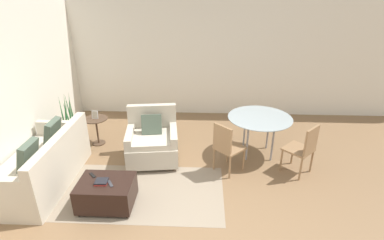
{
  "coord_description": "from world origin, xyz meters",
  "views": [
    {
      "loc": [
        0.34,
        -2.96,
        2.94
      ],
      "look_at": [
        0.12,
        1.88,
        0.75
      ],
      "focal_mm": 28.0,
      "sensor_mm": 36.0,
      "label": 1
    }
  ],
  "objects_px": {
    "tv_remote_primary": "(110,184)",
    "side_table": "(97,126)",
    "potted_plant": "(72,131)",
    "dining_chair_near_left": "(226,145)",
    "ottoman": "(107,192)",
    "book_stack": "(101,182)",
    "dining_chair_near_right": "(304,147)",
    "dining_table": "(260,121)",
    "couch": "(42,167)",
    "armchair": "(152,142)",
    "picture_frame": "(95,115)",
    "tv_remote_secondary": "(93,175)"
  },
  "relations": [
    {
      "from": "side_table",
      "to": "dining_chair_near_right",
      "type": "bearing_deg",
      "value": -13.32
    },
    {
      "from": "armchair",
      "to": "side_table",
      "type": "bearing_deg",
      "value": 155.94
    },
    {
      "from": "book_stack",
      "to": "dining_chair_near_right",
      "type": "xyz_separation_m",
      "value": [
        3.07,
        0.97,
        0.09
      ]
    },
    {
      "from": "tv_remote_secondary",
      "to": "side_table",
      "type": "relative_size",
      "value": 0.24
    },
    {
      "from": "tv_remote_secondary",
      "to": "armchair",
      "type": "bearing_deg",
      "value": 59.41
    },
    {
      "from": "armchair",
      "to": "couch",
      "type": "bearing_deg",
      "value": -153.56
    },
    {
      "from": "picture_frame",
      "to": "dining_chair_near_left",
      "type": "relative_size",
      "value": 0.18
    },
    {
      "from": "armchair",
      "to": "dining_chair_near_right",
      "type": "height_order",
      "value": "armchair"
    },
    {
      "from": "potted_plant",
      "to": "dining_chair_near_left",
      "type": "bearing_deg",
      "value": -17.28
    },
    {
      "from": "book_stack",
      "to": "tv_remote_secondary",
      "type": "xyz_separation_m",
      "value": [
        -0.19,
        0.17,
        -0.01
      ]
    },
    {
      "from": "book_stack",
      "to": "tv_remote_secondary",
      "type": "relative_size",
      "value": 1.35
    },
    {
      "from": "tv_remote_primary",
      "to": "potted_plant",
      "type": "height_order",
      "value": "potted_plant"
    },
    {
      "from": "armchair",
      "to": "dining_chair_near_left",
      "type": "xyz_separation_m",
      "value": [
        1.3,
        -0.36,
        0.16
      ]
    },
    {
      "from": "book_stack",
      "to": "dining_chair_near_left",
      "type": "height_order",
      "value": "dining_chair_near_left"
    },
    {
      "from": "armchair",
      "to": "dining_table",
      "type": "distance_m",
      "value": 1.98
    },
    {
      "from": "armchair",
      "to": "potted_plant",
      "type": "height_order",
      "value": "potted_plant"
    },
    {
      "from": "couch",
      "to": "tv_remote_secondary",
      "type": "height_order",
      "value": "couch"
    },
    {
      "from": "potted_plant",
      "to": "dining_chair_near_left",
      "type": "distance_m",
      "value": 3.21
    },
    {
      "from": "potted_plant",
      "to": "dining_chair_near_left",
      "type": "relative_size",
      "value": 1.19
    },
    {
      "from": "side_table",
      "to": "dining_chair_near_left",
      "type": "xyz_separation_m",
      "value": [
        2.5,
        -0.89,
        0.13
      ]
    },
    {
      "from": "book_stack",
      "to": "side_table",
      "type": "xyz_separation_m",
      "value": [
        -0.71,
        1.86,
        -0.03
      ]
    },
    {
      "from": "picture_frame",
      "to": "ottoman",
      "type": "bearing_deg",
      "value": -67.78
    },
    {
      "from": "dining_chair_near_left",
      "to": "dining_chair_near_right",
      "type": "relative_size",
      "value": 1.0
    },
    {
      "from": "potted_plant",
      "to": "dining_chair_near_right",
      "type": "relative_size",
      "value": 1.19
    },
    {
      "from": "armchair",
      "to": "picture_frame",
      "type": "height_order",
      "value": "armchair"
    },
    {
      "from": "ottoman",
      "to": "potted_plant",
      "type": "height_order",
      "value": "potted_plant"
    },
    {
      "from": "armchair",
      "to": "book_stack",
      "type": "bearing_deg",
      "value": -110.5
    },
    {
      "from": "side_table",
      "to": "dining_chair_near_right",
      "type": "height_order",
      "value": "dining_chair_near_right"
    },
    {
      "from": "couch",
      "to": "dining_chair_near_left",
      "type": "height_order",
      "value": "couch"
    },
    {
      "from": "dining_table",
      "to": "dining_chair_near_right",
      "type": "bearing_deg",
      "value": -45.0
    },
    {
      "from": "couch",
      "to": "ottoman",
      "type": "distance_m",
      "value": 1.27
    },
    {
      "from": "tv_remote_primary",
      "to": "side_table",
      "type": "height_order",
      "value": "side_table"
    },
    {
      "from": "armchair",
      "to": "book_stack",
      "type": "distance_m",
      "value": 1.42
    },
    {
      "from": "ottoman",
      "to": "side_table",
      "type": "bearing_deg",
      "value": 112.22
    },
    {
      "from": "dining_chair_near_right",
      "to": "tv_remote_primary",
      "type": "bearing_deg",
      "value": -161.47
    },
    {
      "from": "couch",
      "to": "tv_remote_primary",
      "type": "distance_m",
      "value": 1.37
    },
    {
      "from": "tv_remote_primary",
      "to": "armchair",
      "type": "bearing_deg",
      "value": 74.68
    },
    {
      "from": "side_table",
      "to": "dining_table",
      "type": "distance_m",
      "value": 3.16
    },
    {
      "from": "couch",
      "to": "potted_plant",
      "type": "distance_m",
      "value": 1.41
    },
    {
      "from": "picture_frame",
      "to": "dining_table",
      "type": "bearing_deg",
      "value": -4.7
    },
    {
      "from": "dining_chair_near_left",
      "to": "dining_chair_near_right",
      "type": "xyz_separation_m",
      "value": [
        1.27,
        0.0,
        0.0
      ]
    },
    {
      "from": "tv_remote_primary",
      "to": "side_table",
      "type": "distance_m",
      "value": 2.06
    },
    {
      "from": "armchair",
      "to": "ottoman",
      "type": "bearing_deg",
      "value": -109.34
    },
    {
      "from": "ottoman",
      "to": "book_stack",
      "type": "height_order",
      "value": "book_stack"
    },
    {
      "from": "tv_remote_primary",
      "to": "picture_frame",
      "type": "bearing_deg",
      "value": 114.0
    },
    {
      "from": "book_stack",
      "to": "dining_chair_near_left",
      "type": "distance_m",
      "value": 2.04
    },
    {
      "from": "dining_chair_near_right",
      "to": "tv_remote_secondary",
      "type": "bearing_deg",
      "value": -166.23
    },
    {
      "from": "ottoman",
      "to": "dining_table",
      "type": "bearing_deg",
      "value": 33.41
    },
    {
      "from": "book_stack",
      "to": "picture_frame",
      "type": "bearing_deg",
      "value": 110.82
    },
    {
      "from": "tv_remote_primary",
      "to": "side_table",
      "type": "xyz_separation_m",
      "value": [
        -0.84,
        1.88,
        -0.02
      ]
    }
  ]
}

